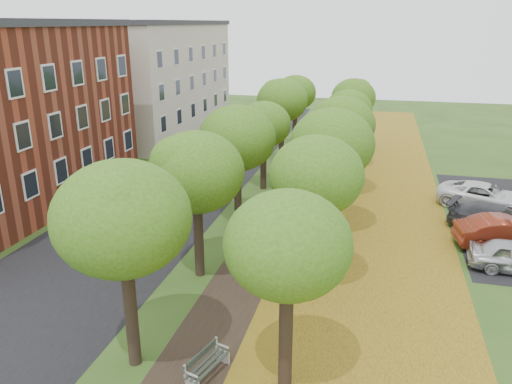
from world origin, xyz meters
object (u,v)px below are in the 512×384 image
Objects in this scene: bench at (206,364)px; car_grey at (498,220)px; car_white at (484,196)px; car_red at (507,234)px.

bench is 0.37× the size of car_grey.
car_grey is at bearing -160.90° from car_white.
car_grey reaches higher than bench.
car_white is (0.00, 3.82, 0.00)m from car_grey.
car_red reaches higher than car_grey.
car_grey is 3.82m from car_white.
bench is at bearing 167.64° from car_white.
car_white is at bearing -9.01° from car_red.
car_red is 5.68m from car_white.
bench is at bearing 165.87° from car_grey.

